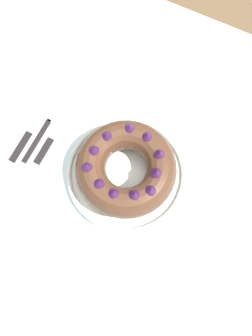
# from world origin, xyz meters

# --- Properties ---
(ground_plane) EXTENTS (8.00, 8.00, 0.00)m
(ground_plane) POSITION_xyz_m (0.00, 0.00, 0.00)
(ground_plane) COLOR brown
(dining_table) EXTENTS (1.59, 1.15, 0.77)m
(dining_table) POSITION_xyz_m (0.00, 0.00, 0.69)
(dining_table) COLOR silver
(dining_table) RESTS_ON ground_plane
(serving_dish) EXTENTS (0.30, 0.30, 0.02)m
(serving_dish) POSITION_xyz_m (-0.02, 0.02, 0.78)
(serving_dish) COLOR white
(serving_dish) RESTS_ON dining_table
(bundt_cake) EXTENTS (0.25, 0.25, 0.09)m
(bundt_cake) POSITION_xyz_m (-0.02, 0.02, 0.82)
(bundt_cake) COLOR #4C2D1E
(bundt_cake) RESTS_ON serving_dish
(fork) EXTENTS (0.02, 0.19, 0.01)m
(fork) POSITION_xyz_m (-0.27, 0.04, 0.77)
(fork) COLOR black
(fork) RESTS_ON dining_table
(serving_knife) EXTENTS (0.02, 0.20, 0.01)m
(serving_knife) POSITION_xyz_m (-0.30, 0.01, 0.77)
(serving_knife) COLOR black
(serving_knife) RESTS_ON dining_table
(cake_knife) EXTENTS (0.02, 0.17, 0.01)m
(cake_knife) POSITION_xyz_m (-0.24, 0.02, 0.77)
(cake_knife) COLOR black
(cake_knife) RESTS_ON dining_table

